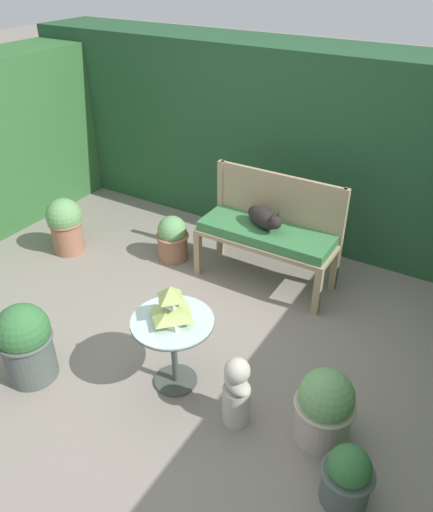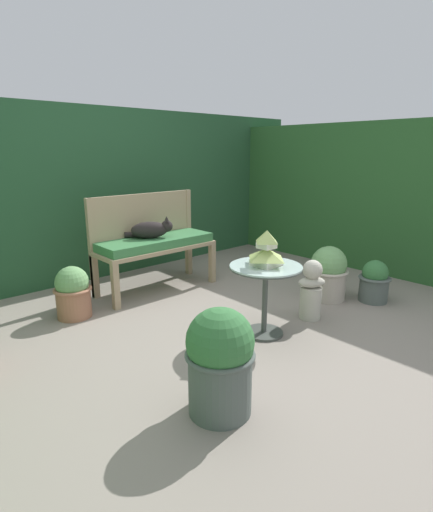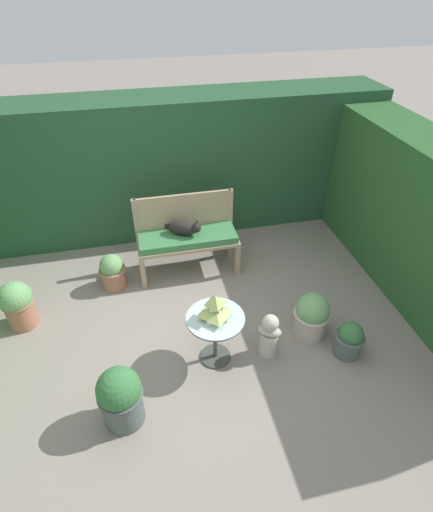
% 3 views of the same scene
% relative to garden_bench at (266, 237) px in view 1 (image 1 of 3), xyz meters
% --- Properties ---
extents(ground, '(30.00, 30.00, 0.00)m').
position_rel_garden_bench_xyz_m(ground, '(-0.24, -1.16, -0.48)').
color(ground, gray).
extents(foliage_hedge_back, '(6.40, 0.80, 1.91)m').
position_rel_garden_bench_xyz_m(foliage_hedge_back, '(-0.24, 1.19, 0.48)').
color(foliage_hedge_back, '#234C2D').
rests_on(foliage_hedge_back, ground).
extents(garden_bench, '(1.26, 0.48, 0.56)m').
position_rel_garden_bench_xyz_m(garden_bench, '(0.00, 0.00, 0.00)').
color(garden_bench, tan).
rests_on(garden_bench, ground).
extents(bench_backrest, '(1.26, 0.06, 1.00)m').
position_rel_garden_bench_xyz_m(bench_backrest, '(0.00, 0.22, 0.24)').
color(bench_backrest, tan).
rests_on(bench_backrest, ground).
extents(cat, '(0.43, 0.37, 0.22)m').
position_rel_garden_bench_xyz_m(cat, '(-0.04, 0.02, 0.18)').
color(cat, black).
rests_on(cat, garden_bench).
extents(patio_table, '(0.57, 0.57, 0.58)m').
position_rel_garden_bench_xyz_m(patio_table, '(0.03, -1.48, -0.03)').
color(patio_table, '#424742').
rests_on(patio_table, ground).
extents(pagoda_birdhouse, '(0.25, 0.25, 0.28)m').
position_rel_garden_bench_xyz_m(pagoda_birdhouse, '(0.03, -1.48, 0.22)').
color(pagoda_birdhouse, silver).
rests_on(pagoda_birdhouse, patio_table).
extents(garden_bust, '(0.27, 0.24, 0.53)m').
position_rel_garden_bench_xyz_m(garden_bust, '(0.57, -1.55, -0.22)').
color(garden_bust, '#B7B2A3').
rests_on(garden_bust, ground).
extents(potted_plant_bench_right, '(0.39, 0.39, 0.62)m').
position_rel_garden_bench_xyz_m(potted_plant_bench_right, '(-0.91, -1.97, -0.16)').
color(potted_plant_bench_right, '#4C5651').
rests_on(potted_plant_bench_right, ground).
extents(potted_plant_path_edge, '(0.33, 0.33, 0.47)m').
position_rel_garden_bench_xyz_m(potted_plant_path_edge, '(-0.96, -0.12, -0.25)').
color(potted_plant_path_edge, '#9E664C').
rests_on(potted_plant_path_edge, ground).
extents(potted_plant_table_far, '(0.35, 0.35, 0.58)m').
position_rel_garden_bench_xyz_m(potted_plant_table_far, '(-1.97, -0.55, -0.17)').
color(potted_plant_table_far, '#9E664C').
rests_on(potted_plant_table_far, ground).
extents(potted_plant_patio_mid, '(0.39, 0.39, 0.54)m').
position_rel_garden_bench_xyz_m(potted_plant_patio_mid, '(1.10, -1.38, -0.21)').
color(potted_plant_patio_mid, '#ADA393').
rests_on(potted_plant_patio_mid, ground).
extents(potted_plant_table_near, '(0.31, 0.31, 0.42)m').
position_rel_garden_bench_xyz_m(potted_plant_table_near, '(1.37, -1.72, -0.27)').
color(potted_plant_table_near, '#4C5651').
rests_on(potted_plant_table_near, ground).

